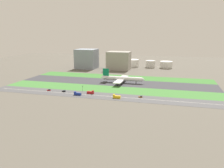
{
  "coord_description": "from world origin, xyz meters",
  "views": [
    {
      "loc": [
        78.83,
        -310.9,
        71.08
      ],
      "look_at": [
        3.81,
        -36.5,
        6.0
      ],
      "focal_mm": 36.37,
      "sensor_mm": 36.0,
      "label": 1
    }
  ],
  "objects_px": {
    "airliner": "(121,79)",
    "terminal_building": "(87,59)",
    "truck_1": "(77,94)",
    "fuel_tank_west": "(133,63)",
    "fuel_tank_centre": "(150,64)",
    "traffic_light": "(83,88)",
    "car_0": "(49,90)",
    "truck_2": "(117,97)",
    "car_1": "(141,97)",
    "car_2": "(64,91)",
    "truck_0": "(91,92)",
    "fuel_tank_east": "(166,65)",
    "hangar_building": "(119,61)"
  },
  "relations": [
    {
      "from": "airliner",
      "to": "truck_0",
      "type": "bearing_deg",
      "value": -107.68
    },
    {
      "from": "truck_2",
      "to": "traffic_light",
      "type": "relative_size",
      "value": 1.17
    },
    {
      "from": "car_0",
      "to": "hangar_building",
      "type": "height_order",
      "value": "hangar_building"
    },
    {
      "from": "airliner",
      "to": "car_1",
      "type": "height_order",
      "value": "airliner"
    },
    {
      "from": "traffic_light",
      "to": "terminal_building",
      "type": "bearing_deg",
      "value": 109.81
    },
    {
      "from": "fuel_tank_centre",
      "to": "terminal_building",
      "type": "bearing_deg",
      "value": -159.85
    },
    {
      "from": "hangar_building",
      "to": "fuel_tank_centre",
      "type": "relative_size",
      "value": 2.29
    },
    {
      "from": "traffic_light",
      "to": "fuel_tank_west",
      "type": "distance_m",
      "value": 220.26
    },
    {
      "from": "truck_0",
      "to": "fuel_tank_east",
      "type": "relative_size",
      "value": 0.34
    },
    {
      "from": "car_2",
      "to": "fuel_tank_west",
      "type": "bearing_deg",
      "value": 78.93
    },
    {
      "from": "airliner",
      "to": "terminal_building",
      "type": "height_order",
      "value": "terminal_building"
    },
    {
      "from": "traffic_light",
      "to": "fuel_tank_centre",
      "type": "relative_size",
      "value": 0.38
    },
    {
      "from": "truck_0",
      "to": "terminal_building",
      "type": "xyz_separation_m",
      "value": [
        -76.17,
        182.0,
        17.44
      ]
    },
    {
      "from": "truck_2",
      "to": "truck_1",
      "type": "bearing_deg",
      "value": 0.0
    },
    {
      "from": "airliner",
      "to": "truck_2",
      "type": "xyz_separation_m",
      "value": [
        12.49,
        -78.0,
        -4.56
      ]
    },
    {
      "from": "airliner",
      "to": "terminal_building",
      "type": "xyz_separation_m",
      "value": [
        -97.84,
        114.0,
        12.88
      ]
    },
    {
      "from": "car_2",
      "to": "airliner",
      "type": "bearing_deg",
      "value": 50.34
    },
    {
      "from": "fuel_tank_centre",
      "to": "traffic_light",
      "type": "bearing_deg",
      "value": -105.31
    },
    {
      "from": "truck_2",
      "to": "fuel_tank_centre",
      "type": "relative_size",
      "value": 0.44
    },
    {
      "from": "car_0",
      "to": "truck_2",
      "type": "distance_m",
      "value": 89.9
    },
    {
      "from": "truck_1",
      "to": "fuel_tank_east",
      "type": "relative_size",
      "value": 0.34
    },
    {
      "from": "truck_1",
      "to": "fuel_tank_west",
      "type": "relative_size",
      "value": 0.33
    },
    {
      "from": "airliner",
      "to": "truck_1",
      "type": "xyz_separation_m",
      "value": [
        -34.16,
        -78.0,
        -4.56
      ]
    },
    {
      "from": "traffic_light",
      "to": "airliner",
      "type": "bearing_deg",
      "value": 59.63
    },
    {
      "from": "truck_2",
      "to": "truck_0",
      "type": "bearing_deg",
      "value": -16.32
    },
    {
      "from": "car_1",
      "to": "airliner",
      "type": "bearing_deg",
      "value": 119.04
    },
    {
      "from": "hangar_building",
      "to": "truck_0",
      "type": "bearing_deg",
      "value": -86.86
    },
    {
      "from": "car_0",
      "to": "truck_1",
      "type": "relative_size",
      "value": 0.52
    },
    {
      "from": "fuel_tank_west",
      "to": "fuel_tank_centre",
      "type": "xyz_separation_m",
      "value": [
        36.76,
        0.0,
        -0.54
      ]
    },
    {
      "from": "truck_1",
      "to": "truck_2",
      "type": "bearing_deg",
      "value": -180.0
    },
    {
      "from": "car_0",
      "to": "car_1",
      "type": "height_order",
      "value": "same"
    },
    {
      "from": "car_0",
      "to": "traffic_light",
      "type": "bearing_deg",
      "value": 10.86
    },
    {
      "from": "car_2",
      "to": "truck_1",
      "type": "distance_m",
      "value": 24.37
    },
    {
      "from": "car_1",
      "to": "hangar_building",
      "type": "distance_m",
      "value": 195.48
    },
    {
      "from": "airliner",
      "to": "fuel_tank_centre",
      "type": "bearing_deg",
      "value": 81.14
    },
    {
      "from": "airliner",
      "to": "fuel_tank_west",
      "type": "height_order",
      "value": "airliner"
    },
    {
      "from": "hangar_building",
      "to": "fuel_tank_centre",
      "type": "xyz_separation_m",
      "value": [
        56.45,
        45.0,
        -10.31
      ]
    },
    {
      "from": "hangar_building",
      "to": "truck_2",
      "type": "bearing_deg",
      "value": -77.05
    },
    {
      "from": "traffic_light",
      "to": "car_0",
      "type": "bearing_deg",
      "value": -169.14
    },
    {
      "from": "car_2",
      "to": "fuel_tank_east",
      "type": "relative_size",
      "value": 0.18
    },
    {
      "from": "car_0",
      "to": "terminal_building",
      "type": "distance_m",
      "value": 184.11
    },
    {
      "from": "car_2",
      "to": "terminal_building",
      "type": "distance_m",
      "value": 187.55
    },
    {
      "from": "car_0",
      "to": "fuel_tank_centre",
      "type": "distance_m",
      "value": 248.79
    },
    {
      "from": "airliner",
      "to": "terminal_building",
      "type": "distance_m",
      "value": 150.78
    },
    {
      "from": "truck_0",
      "to": "traffic_light",
      "type": "distance_m",
      "value": 15.9
    },
    {
      "from": "airliner",
      "to": "truck_1",
      "type": "relative_size",
      "value": 7.74
    },
    {
      "from": "truck_1",
      "to": "fuel_tank_west",
      "type": "xyz_separation_m",
      "value": [
        22.19,
        237.0,
        5.93
      ]
    },
    {
      "from": "car_0",
      "to": "fuel_tank_east",
      "type": "distance_m",
      "value": 263.39
    },
    {
      "from": "truck_1",
      "to": "truck_0",
      "type": "bearing_deg",
      "value": -141.3
    },
    {
      "from": "airliner",
      "to": "truck_0",
      "type": "height_order",
      "value": "airliner"
    }
  ]
}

